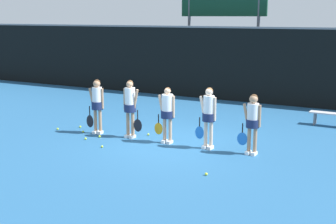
{
  "coord_description": "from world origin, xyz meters",
  "views": [
    {
      "loc": [
        6.34,
        -11.83,
        3.71
      ],
      "look_at": [
        -0.02,
        -0.04,
        0.94
      ],
      "focal_mm": 50.0,
      "sensor_mm": 36.0,
      "label": 1
    }
  ],
  "objects_px": {
    "player_3": "(209,113)",
    "tennis_ball_3": "(80,127)",
    "tennis_ball_0": "(102,147)",
    "player_2": "(167,111)",
    "player_4": "(253,119)",
    "tennis_ball_2": "(148,134)",
    "player_1": "(130,104)",
    "tennis_ball_4": "(83,132)",
    "tennis_ball_6": "(86,139)",
    "scoreboard": "(223,8)",
    "tennis_ball_7": "(58,129)",
    "player_0": "(97,102)",
    "tennis_ball_1": "(140,127)",
    "tennis_ball_8": "(206,174)",
    "tennis_ball_5": "(100,136)"
  },
  "relations": [
    {
      "from": "scoreboard",
      "to": "tennis_ball_8",
      "type": "height_order",
      "value": "scoreboard"
    },
    {
      "from": "player_4",
      "to": "tennis_ball_4",
      "type": "distance_m",
      "value": 5.65
    },
    {
      "from": "player_4",
      "to": "tennis_ball_7",
      "type": "relative_size",
      "value": 24.16
    },
    {
      "from": "player_2",
      "to": "tennis_ball_5",
      "type": "bearing_deg",
      "value": -168.26
    },
    {
      "from": "player_1",
      "to": "player_3",
      "type": "bearing_deg",
      "value": 0.35
    },
    {
      "from": "player_4",
      "to": "tennis_ball_2",
      "type": "bearing_deg",
      "value": 176.47
    },
    {
      "from": "scoreboard",
      "to": "tennis_ball_8",
      "type": "relative_size",
      "value": 72.43
    },
    {
      "from": "player_2",
      "to": "tennis_ball_2",
      "type": "height_order",
      "value": "player_2"
    },
    {
      "from": "player_2",
      "to": "tennis_ball_0",
      "type": "distance_m",
      "value": 2.16
    },
    {
      "from": "tennis_ball_2",
      "to": "tennis_ball_6",
      "type": "xyz_separation_m",
      "value": [
        -1.42,
        -1.35,
        0.0
      ]
    },
    {
      "from": "player_0",
      "to": "tennis_ball_3",
      "type": "xyz_separation_m",
      "value": [
        -0.99,
        0.34,
        -1.0
      ]
    },
    {
      "from": "scoreboard",
      "to": "tennis_ball_7",
      "type": "distance_m",
      "value": 10.31
    },
    {
      "from": "tennis_ball_4",
      "to": "tennis_ball_6",
      "type": "distance_m",
      "value": 0.91
    },
    {
      "from": "player_0",
      "to": "tennis_ball_1",
      "type": "distance_m",
      "value": 1.81
    },
    {
      "from": "tennis_ball_0",
      "to": "tennis_ball_5",
      "type": "relative_size",
      "value": 0.91
    },
    {
      "from": "player_0",
      "to": "tennis_ball_1",
      "type": "height_order",
      "value": "player_0"
    },
    {
      "from": "player_4",
      "to": "tennis_ball_5",
      "type": "distance_m",
      "value": 4.83
    },
    {
      "from": "tennis_ball_4",
      "to": "tennis_ball_5",
      "type": "distance_m",
      "value": 0.88
    },
    {
      "from": "player_0",
      "to": "tennis_ball_0",
      "type": "xyz_separation_m",
      "value": [
        1.1,
        -1.29,
        -1.0
      ]
    },
    {
      "from": "tennis_ball_0",
      "to": "tennis_ball_4",
      "type": "distance_m",
      "value": 1.95
    },
    {
      "from": "tennis_ball_6",
      "to": "player_0",
      "type": "bearing_deg",
      "value": 99.84
    },
    {
      "from": "tennis_ball_5",
      "to": "tennis_ball_1",
      "type": "bearing_deg",
      "value": 75.2
    },
    {
      "from": "tennis_ball_1",
      "to": "tennis_ball_8",
      "type": "height_order",
      "value": "tennis_ball_8"
    },
    {
      "from": "player_4",
      "to": "tennis_ball_1",
      "type": "distance_m",
      "value": 4.52
    },
    {
      "from": "player_0",
      "to": "tennis_ball_2",
      "type": "height_order",
      "value": "player_0"
    },
    {
      "from": "player_4",
      "to": "tennis_ball_7",
      "type": "height_order",
      "value": "player_4"
    },
    {
      "from": "tennis_ball_2",
      "to": "tennis_ball_7",
      "type": "xyz_separation_m",
      "value": [
        -3.01,
        -0.79,
        0.0
      ]
    },
    {
      "from": "tennis_ball_0",
      "to": "tennis_ball_8",
      "type": "relative_size",
      "value": 0.91
    },
    {
      "from": "tennis_ball_5",
      "to": "tennis_ball_6",
      "type": "height_order",
      "value": "tennis_ball_5"
    },
    {
      "from": "player_1",
      "to": "player_4",
      "type": "distance_m",
      "value": 3.86
    },
    {
      "from": "tennis_ball_0",
      "to": "tennis_ball_3",
      "type": "height_order",
      "value": "tennis_ball_3"
    },
    {
      "from": "tennis_ball_4",
      "to": "tennis_ball_7",
      "type": "height_order",
      "value": "tennis_ball_7"
    },
    {
      "from": "player_0",
      "to": "player_1",
      "type": "height_order",
      "value": "player_1"
    },
    {
      "from": "player_3",
      "to": "tennis_ball_3",
      "type": "bearing_deg",
      "value": -179.22
    },
    {
      "from": "tennis_ball_7",
      "to": "tennis_ball_8",
      "type": "bearing_deg",
      "value": -16.28
    },
    {
      "from": "tennis_ball_3",
      "to": "tennis_ball_6",
      "type": "relative_size",
      "value": 1.02
    },
    {
      "from": "tennis_ball_8",
      "to": "scoreboard",
      "type": "bearing_deg",
      "value": 110.34
    },
    {
      "from": "tennis_ball_4",
      "to": "tennis_ball_6",
      "type": "bearing_deg",
      "value": -46.65
    },
    {
      "from": "tennis_ball_0",
      "to": "tennis_ball_2",
      "type": "distance_m",
      "value": 1.88
    },
    {
      "from": "player_0",
      "to": "tennis_ball_5",
      "type": "bearing_deg",
      "value": -54.54
    },
    {
      "from": "tennis_ball_1",
      "to": "tennis_ball_4",
      "type": "bearing_deg",
      "value": -132.13
    },
    {
      "from": "tennis_ball_0",
      "to": "player_2",
      "type": "bearing_deg",
      "value": 43.79
    },
    {
      "from": "player_0",
      "to": "tennis_ball_4",
      "type": "height_order",
      "value": "player_0"
    },
    {
      "from": "player_0",
      "to": "tennis_ball_8",
      "type": "bearing_deg",
      "value": -30.02
    },
    {
      "from": "player_0",
      "to": "player_2",
      "type": "distance_m",
      "value": 2.5
    },
    {
      "from": "tennis_ball_2",
      "to": "tennis_ball_5",
      "type": "distance_m",
      "value": 1.52
    },
    {
      "from": "player_4",
      "to": "tennis_ball_6",
      "type": "distance_m",
      "value": 5.11
    },
    {
      "from": "tennis_ball_2",
      "to": "tennis_ball_4",
      "type": "xyz_separation_m",
      "value": [
        -2.05,
        -0.69,
        -0.0
      ]
    },
    {
      "from": "player_0",
      "to": "tennis_ball_7",
      "type": "xyz_separation_m",
      "value": [
        -1.45,
        -0.26,
        -1.0
      ]
    },
    {
      "from": "player_4",
      "to": "tennis_ball_6",
      "type": "height_order",
      "value": "player_4"
    }
  ]
}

